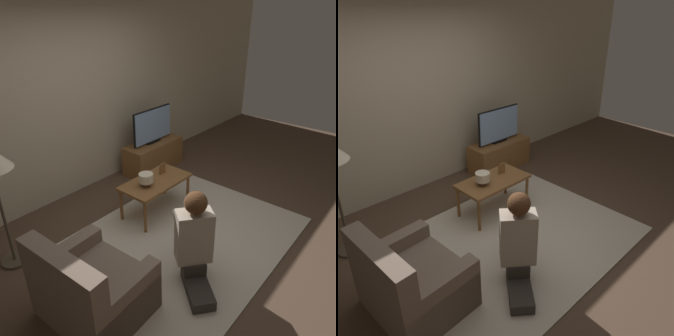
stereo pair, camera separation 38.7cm
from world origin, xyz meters
TOP-DOWN VIEW (x-y plane):
  - ground_plane at (0.00, 0.00)m, footprint 10.00×10.00m
  - wall_back at (0.00, 1.93)m, footprint 10.00×0.06m
  - rug at (0.00, 0.00)m, footprint 2.80×2.10m
  - tv_stand at (1.22, 1.53)m, footprint 1.04×0.43m
  - tv at (1.22, 1.53)m, footprint 0.84×0.08m
  - coffee_table at (0.25, 0.62)m, footprint 0.92×0.50m
  - armchair at (-1.30, -0.03)m, footprint 0.79×0.92m
  - person_kneeling at (-0.43, -0.48)m, footprint 0.72×0.81m
  - picture_frame at (0.46, 0.67)m, footprint 0.11×0.01m
  - table_lamp at (0.07, 0.61)m, footprint 0.18×0.18m

SIDE VIEW (x-z plane):
  - ground_plane at x=0.00m, z-range 0.00..0.00m
  - rug at x=0.00m, z-range 0.00..0.02m
  - tv_stand at x=1.22m, z-range 0.00..0.47m
  - armchair at x=-1.30m, z-range -0.14..0.69m
  - coffee_table at x=0.25m, z-range 0.19..0.66m
  - person_kneeling at x=-0.43m, z-range 0.02..1.02m
  - picture_frame at x=0.46m, z-range 0.48..0.63m
  - table_lamp at x=0.07m, z-range 0.50..0.67m
  - tv at x=1.22m, z-range 0.48..1.04m
  - wall_back at x=0.00m, z-range 0.00..2.60m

